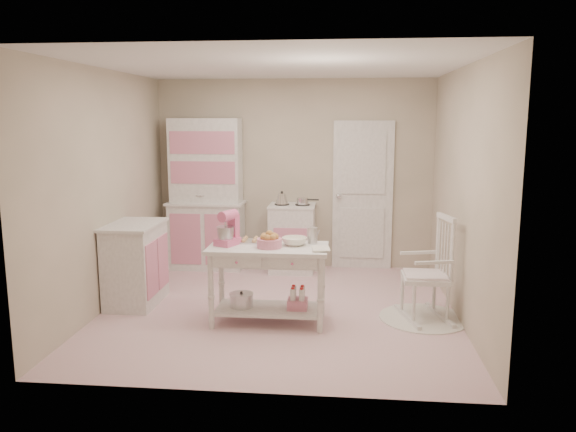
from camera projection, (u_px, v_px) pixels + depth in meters
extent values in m
plane|color=#C77C87|center=(279.00, 310.00, 6.16)|extent=(3.80, 3.80, 0.00)
cube|color=white|center=(278.00, 66.00, 5.71)|extent=(3.80, 3.80, 0.04)
cube|color=beige|center=(294.00, 174.00, 7.79)|extent=(3.80, 0.04, 2.60)
cube|color=beige|center=(249.00, 226.00, 4.07)|extent=(3.80, 0.04, 2.60)
cube|color=beige|center=(106.00, 190.00, 6.11)|extent=(0.04, 3.80, 2.60)
cube|color=beige|center=(463.00, 195.00, 5.75)|extent=(0.04, 3.80, 2.60)
cube|color=white|center=(363.00, 196.00, 7.72)|extent=(0.82, 0.05, 2.04)
cube|color=white|center=(206.00, 194.00, 7.72)|extent=(1.06, 0.50, 2.08)
cube|color=white|center=(292.00, 238.00, 7.65)|extent=(0.62, 0.57, 0.92)
cube|color=white|center=(135.00, 264.00, 6.30)|extent=(0.54, 0.84, 0.92)
cylinder|color=white|center=(423.00, 318.00, 5.88)|extent=(0.92, 0.92, 0.01)
cube|color=white|center=(426.00, 268.00, 5.79)|extent=(0.64, 0.82, 1.10)
cube|color=white|center=(268.00, 285.00, 5.72)|extent=(1.20, 0.60, 0.80)
cube|color=#E66195|center=(227.00, 229.00, 5.68)|extent=(0.30, 0.34, 0.34)
cube|color=silver|center=(256.00, 241.00, 5.84)|extent=(0.34, 0.24, 0.02)
cylinder|color=pink|center=(269.00, 243.00, 5.59)|extent=(0.25, 0.25, 0.09)
imported|color=white|center=(294.00, 241.00, 5.69)|extent=(0.26, 0.26, 0.08)
cylinder|color=silver|center=(313.00, 236.00, 5.75)|extent=(0.10, 0.10, 0.17)
imported|color=white|center=(312.00, 249.00, 5.48)|extent=(0.20, 0.25, 0.02)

